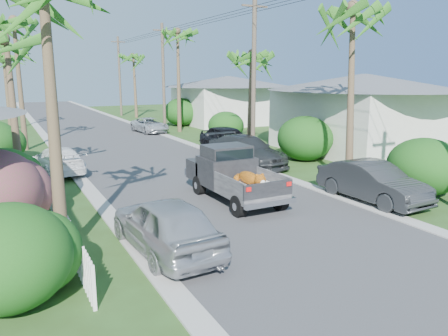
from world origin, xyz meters
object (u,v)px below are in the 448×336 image
parked_car_ln (165,225)px  house_right_near (362,116)px  pickup_truck (230,173)px  palm_r_a (356,9)px  palm_r_c (178,32)px  utility_pole_d (120,76)px  parked_car_rf (228,140)px  palm_l_d (3,54)px  palm_l_c (14,21)px  house_right_far (228,102)px  palm_l_b (6,40)px  utility_pole_c (163,76)px  parked_car_rn (372,182)px  parked_car_lf (58,161)px  palm_r_b (251,54)px  palm_r_d (134,56)px  parked_car_rd (150,125)px  utility_pole_b (254,77)px  parked_car_rm (246,151)px

parked_car_ln → house_right_near: (16.64, 9.77, 1.45)m
pickup_truck → palm_r_a: palm_r_a is taller
palm_r_c → utility_pole_d: (-0.60, 17.00, -3.51)m
parked_car_rf → palm_l_d: palm_l_d is taller
palm_l_c → house_right_far: bearing=22.8°
parked_car_rf → utility_pole_d: utility_pole_d is taller
parked_car_rf → house_right_far: size_ratio=0.54×
parked_car_rf → palm_l_b: bearing=-166.7°
parked_car_ln → utility_pole_c: size_ratio=0.50×
parked_car_rn → parked_car_lf: parked_car_rn is taller
palm_r_b → palm_r_c: (-0.40, 11.00, 2.16)m
palm_l_d → palm_r_d: 14.32m
palm_r_b → parked_car_rn: bearing=-97.7°
palm_l_c → utility_pole_c: (11.60, 6.00, -3.31)m
palm_l_c → palm_r_d: palm_l_c is taller
pickup_truck → palm_r_b: 11.89m
pickup_truck → parked_car_rd: bearing=80.7°
house_right_far → utility_pole_d: bearing=119.6°
palm_l_c → palm_r_c: bearing=18.2°
palm_l_c → parked_car_lf: bearing=-83.1°
palm_r_d → utility_pole_d: 3.79m
palm_l_c → utility_pole_b: palm_l_c is taller
palm_l_b → utility_pole_c: bearing=52.2°
parked_car_rm → palm_l_c: (-10.11, 10.80, 7.13)m
parked_car_rm → palm_l_c: bearing=127.2°
parked_car_rn → palm_r_b: (1.60, 11.79, 5.20)m
parked_car_rd → palm_l_c: palm_l_c is taller
palm_r_b → palm_l_c: bearing=150.9°
palm_r_a → parked_car_rn: bearing=-115.0°
parked_car_lf → palm_r_c: bearing=-139.7°
palm_l_b → pickup_truck: bearing=-39.1°
palm_r_a → palm_l_c: bearing=127.6°
palm_l_c → palm_r_b: palm_l_c is taller
parked_car_lf → palm_r_b: bearing=178.8°
parked_car_rm → palm_l_b: bearing=169.9°
parked_car_rd → palm_r_a: palm_r_a is taller
house_right_near → parked_car_ln: bearing=-149.6°
parked_car_ln → utility_pole_d: bearing=-106.4°
parked_car_rn → palm_r_d: palm_r_d is taller
parked_car_ln → utility_pole_c: bearing=-113.3°
palm_r_a → utility_pole_b: size_ratio=0.97×
parked_car_rn → house_right_far: size_ratio=0.51×
house_right_near → palm_r_c: bearing=115.9°
pickup_truck → parked_car_rf: bearing=62.7°
utility_pole_c → pickup_truck: bearing=-103.3°
palm_l_b → utility_pole_c: size_ratio=0.82×
parked_car_rd → palm_r_b: palm_r_b is taller
pickup_truck → palm_r_c: (5.78, 19.88, 7.10)m
parked_car_lf → palm_r_c: size_ratio=0.47×
parked_car_rd → house_right_far: house_right_far is taller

